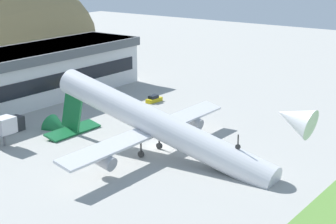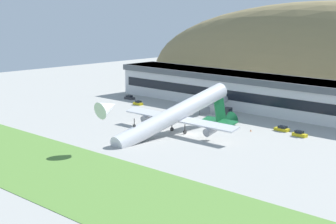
% 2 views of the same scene
% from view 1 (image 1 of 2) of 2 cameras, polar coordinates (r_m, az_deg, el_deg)
% --- Properties ---
extents(ground_plane, '(337.68, 337.68, 0.00)m').
position_cam_1_polar(ground_plane, '(100.43, -0.89, -3.56)').
color(ground_plane, '#9E9E99').
extents(cargo_airplane, '(41.37, 54.66, 16.76)m').
position_cam_1_polar(cargo_airplane, '(95.23, -1.32, -1.45)').
color(cargo_airplane, silver).
extents(service_car_0, '(4.37, 1.87, 1.63)m').
position_cam_1_polar(service_car_0, '(129.93, -1.44, 1.32)').
color(service_car_0, gold).
rests_on(service_car_0, ground_plane).
extents(service_car_2, '(4.54, 2.00, 1.52)m').
position_cam_1_polar(service_car_2, '(125.91, -4.37, 0.77)').
color(service_car_2, gold).
rests_on(service_car_2, ground_plane).
extents(fuel_truck, '(7.71, 2.90, 3.20)m').
position_cam_1_polar(fuel_truck, '(111.43, -16.15, -1.38)').
color(fuel_truck, '#333338').
rests_on(fuel_truck, ground_plane).
extents(traffic_cone_0, '(0.52, 0.52, 0.58)m').
position_cam_1_polar(traffic_cone_0, '(117.23, -3.77, -0.55)').
color(traffic_cone_0, orange).
rests_on(traffic_cone_0, ground_plane).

